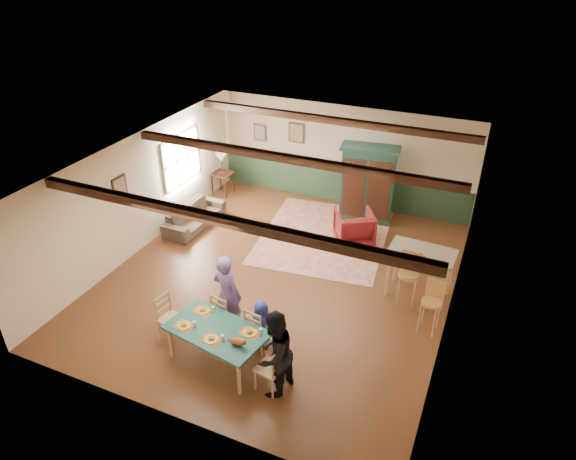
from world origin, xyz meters
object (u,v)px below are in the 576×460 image
at_px(bar_stool_right, 430,308).
at_px(counter_table, 419,273).
at_px(armchair, 354,227).
at_px(bar_stool_left, 408,280).
at_px(person_woman, 274,354).
at_px(person_man, 227,294).
at_px(cat, 237,341).
at_px(dining_chair_far_right, 259,327).
at_px(table_lamp, 222,163).
at_px(person_child, 262,324).
at_px(dining_chair_far_left, 226,312).
at_px(dining_chair_end_right, 270,367).
at_px(dining_chair_end_left, 171,318).
at_px(sofa, 195,216).
at_px(armoire, 368,184).
at_px(dining_table, 218,345).
at_px(end_table, 223,184).

bearing_deg(bar_stool_right, counter_table, 119.64).
distance_m(armchair, bar_stool_left, 2.51).
bearing_deg(person_woman, bar_stool_right, 150.67).
distance_m(person_man, cat, 1.23).
height_order(dining_chair_far_right, bar_stool_left, bar_stool_left).
relative_size(counter_table, bar_stool_left, 1.13).
bearing_deg(armchair, counter_table, 109.77).
xyz_separation_m(table_lamp, bar_stool_right, (6.38, -3.53, -0.42)).
height_order(dining_chair_far_right, person_man, person_man).
bearing_deg(person_man, person_child, 180.00).
relative_size(dining_chair_far_left, dining_chair_end_right, 1.00).
relative_size(cat, armchair, 0.39).
bearing_deg(dining_chair_end_left, cat, -93.37).
bearing_deg(cat, sofa, 140.16).
xyz_separation_m(dining_chair_end_left, table_lamp, (-2.15, 5.60, 0.49)).
height_order(dining_chair_far_right, dining_chair_end_left, same).
distance_m(dining_chair_end_left, counter_table, 4.91).
xyz_separation_m(dining_chair_end_left, bar_stool_left, (3.68, 2.71, 0.12)).
xyz_separation_m(dining_chair_end_right, counter_table, (1.70, 3.45, 0.08)).
distance_m(person_child, armchair, 4.12).
distance_m(person_man, counter_table, 3.89).
distance_m(dining_chair_end_left, table_lamp, 6.02).
bearing_deg(armchair, dining_chair_end_right, 60.87).
height_order(armoire, counter_table, armoire).
bearing_deg(dining_chair_end_right, armoire, -168.45).
bearing_deg(dining_chair_far_left, dining_table, 119.05).
distance_m(dining_chair_end_right, cat, 0.67).
height_order(dining_chair_end_right, person_child, person_child).
bearing_deg(person_man, bar_stool_left, -133.88).
height_order(dining_chair_far_right, armchair, dining_chair_far_right).
relative_size(dining_table, counter_table, 1.33).
height_order(dining_chair_far_left, dining_chair_end_left, same).
bearing_deg(sofa, cat, -137.53).
bearing_deg(armoire, end_table, 175.44).
distance_m(person_man, person_woman, 1.73).
height_order(dining_chair_end_left, table_lamp, table_lamp).
bearing_deg(armchair, dining_chair_end_left, 35.75).
xyz_separation_m(dining_chair_far_right, cat, (0.01, -0.79, 0.34)).
height_order(person_child, end_table, person_child).
xyz_separation_m(dining_chair_end_right, armchair, (-0.12, 4.95, -0.05)).
bearing_deg(person_woman, dining_chair_far_left, -113.57).
height_order(dining_table, person_child, person_child).
bearing_deg(sofa, table_lamp, 9.88).
height_order(dining_table, dining_chair_end_right, dining_chair_end_right).
height_order(table_lamp, bar_stool_left, table_lamp).
xyz_separation_m(dining_chair_far_left, table_lamp, (-2.96, 5.05, 0.49)).
bearing_deg(person_child, end_table, -44.03).
relative_size(dining_chair_far_left, bar_stool_right, 0.86).
bearing_deg(dining_table, dining_chair_far_right, 51.02).
bearing_deg(armchair, dining_chair_far_left, 42.90).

